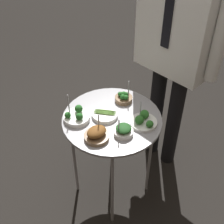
# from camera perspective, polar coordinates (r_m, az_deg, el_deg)

# --- Properties ---
(ground_plane) EXTENTS (8.00, 8.00, 0.00)m
(ground_plane) POSITION_cam_1_polar(r_m,az_deg,el_deg) (2.47, 0.00, -13.83)
(ground_plane) COLOR black
(serving_cart) EXTENTS (0.62, 0.62, 0.74)m
(serving_cart) POSITION_cam_1_polar(r_m,az_deg,el_deg) (1.96, 0.00, -2.46)
(serving_cart) COLOR #939399
(serving_cart) RESTS_ON ground_plane
(bowl_asparagus_front_center) EXTENTS (0.17, 0.17, 0.03)m
(bowl_asparagus_front_center) POSITION_cam_1_polar(r_m,az_deg,el_deg) (1.92, -1.30, -0.39)
(bowl_asparagus_front_center) COLOR white
(bowl_asparagus_front_center) RESTS_ON serving_cart
(bowl_spinach_mid_left) EXTENTS (0.11, 0.11, 0.13)m
(bowl_spinach_mid_left) POSITION_cam_1_polar(r_m,az_deg,el_deg) (1.80, 2.11, -3.41)
(bowl_spinach_mid_left) COLOR silver
(bowl_spinach_mid_left) RESTS_ON serving_cart
(bowl_roast_back_left) EXTENTS (0.14, 0.14, 0.15)m
(bowl_roast_back_left) POSITION_cam_1_polar(r_m,az_deg,el_deg) (1.77, -2.83, -4.06)
(bowl_roast_back_left) COLOR brown
(bowl_roast_back_left) RESTS_ON serving_cart
(bowl_broccoli_back_right) EXTENTS (0.11, 0.11, 0.15)m
(bowl_broccoli_back_right) POSITION_cam_1_polar(r_m,az_deg,el_deg) (2.03, 2.15, 2.62)
(bowl_broccoli_back_right) COLOR brown
(bowl_broccoli_back_right) RESTS_ON serving_cart
(bowl_broccoli_far_rim) EXTENTS (0.16, 0.16, 0.14)m
(bowl_broccoli_far_rim) POSITION_cam_1_polar(r_m,az_deg,el_deg) (1.87, 5.78, -1.59)
(bowl_broccoli_far_rim) COLOR white
(bowl_broccoli_far_rim) RESTS_ON serving_cart
(bowl_broccoli_front_left) EXTENTS (0.16, 0.16, 0.18)m
(bowl_broccoli_front_left) POSITION_cam_1_polar(r_m,az_deg,el_deg) (1.90, -6.48, -0.79)
(bowl_broccoli_front_left) COLOR white
(bowl_broccoli_front_left) RESTS_ON serving_cart
(waiter_figure) EXTENTS (0.64, 0.24, 1.74)m
(waiter_figure) POSITION_cam_1_polar(r_m,az_deg,el_deg) (2.04, 11.75, 13.57)
(waiter_figure) COLOR black
(waiter_figure) RESTS_ON ground_plane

